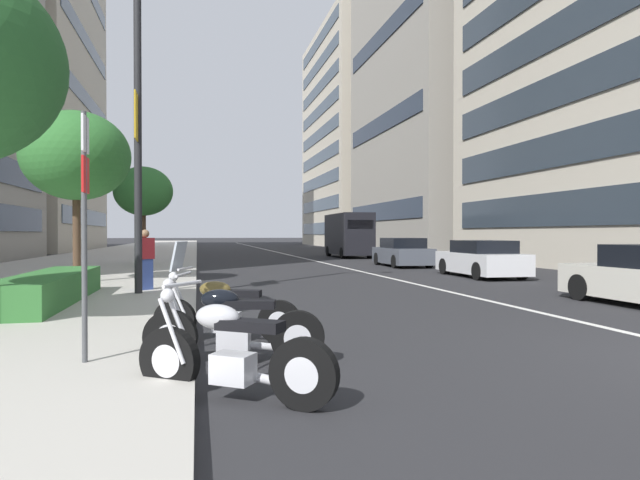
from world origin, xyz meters
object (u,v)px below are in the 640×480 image
at_px(motorcycle_second_in_row, 231,356).
at_px(street_lamp_with_banners, 150,79).
at_px(motorcycle_far_end_row, 224,312).
at_px(pedestrian_on_plaza, 145,260).
at_px(delivery_van_ahead, 348,234).
at_px(car_following_behind, 402,253).
at_px(motorcycle_mid_row, 232,329).
at_px(street_tree_by_lamp_post, 143,192).
at_px(parking_sign_by_curb, 85,206).
at_px(car_lead_in_lane, 481,259).
at_px(street_tree_near_plaza_corner, 76,156).

relative_size(motorcycle_second_in_row, street_lamp_with_banners, 0.20).
xyz_separation_m(motorcycle_far_end_row, pedestrian_on_plaza, (6.40, 1.67, 0.48)).
distance_m(motorcycle_far_end_row, delivery_van_ahead, 28.09).
xyz_separation_m(car_following_behind, pedestrian_on_plaza, (-9.90, 10.97, 0.27)).
height_order(motorcycle_second_in_row, pedestrian_on_plaza, pedestrian_on_plaza).
height_order(motorcycle_mid_row, motorcycle_far_end_row, motorcycle_far_end_row).
relative_size(motorcycle_second_in_row, pedestrian_on_plaza, 1.17).
bearing_deg(street_tree_by_lamp_post, motorcycle_mid_row, -171.65).
relative_size(car_following_behind, parking_sign_by_curb, 1.52).
distance_m(car_following_behind, parking_sign_by_curb, 20.90).
distance_m(car_lead_in_lane, car_following_behind, 6.55).
bearing_deg(street_tree_by_lamp_post, motorcycle_far_end_row, -171.13).
bearing_deg(street_tree_by_lamp_post, street_lamp_with_banners, -173.86).
distance_m(car_lead_in_lane, street_tree_near_plaza_corner, 13.97).
distance_m(motorcycle_mid_row, street_lamp_with_banners, 8.60).
bearing_deg(motorcycle_mid_row, motorcycle_far_end_row, -74.13).
relative_size(car_following_behind, street_tree_by_lamp_post, 0.94).
bearing_deg(parking_sign_by_curb, car_following_behind, -31.45).
height_order(motorcycle_far_end_row, street_tree_by_lamp_post, street_tree_by_lamp_post).
relative_size(motorcycle_mid_row, delivery_van_ahead, 0.37).
bearing_deg(pedestrian_on_plaza, motorcycle_far_end_row, -19.51).
relative_size(motorcycle_mid_row, pedestrian_on_plaza, 1.41).
distance_m(motorcycle_mid_row, pedestrian_on_plaza, 7.94).
distance_m(motorcycle_mid_row, street_tree_near_plaza_corner, 11.49).
xyz_separation_m(delivery_van_ahead, pedestrian_on_plaza, (-20.01, 11.17, -0.63)).
distance_m(street_tree_near_plaza_corner, pedestrian_on_plaza, 4.43).
bearing_deg(car_lead_in_lane, motorcycle_mid_row, 140.95).
bearing_deg(street_lamp_with_banners, pedestrian_on_plaza, 14.40).
bearing_deg(car_lead_in_lane, car_following_behind, 6.19).
bearing_deg(street_tree_near_plaza_corner, street_lamp_with_banners, -144.99).
xyz_separation_m(delivery_van_ahead, street_lamp_with_banners, (-20.83, 10.96, 3.77)).
xyz_separation_m(motorcycle_far_end_row, delivery_van_ahead, (26.41, -9.50, 1.11)).
height_order(parking_sign_by_curb, street_tree_near_plaza_corner, street_tree_near_plaza_corner).
relative_size(motorcycle_mid_row, motorcycle_far_end_row, 1.03).
bearing_deg(pedestrian_on_plaza, street_tree_by_lamp_post, 151.41).
height_order(car_lead_in_lane, street_tree_near_plaza_corner, street_tree_near_plaza_corner).
xyz_separation_m(street_lamp_with_banners, street_tree_near_plaza_corner, (3.36, 2.35, -1.46)).
distance_m(motorcycle_far_end_row, car_following_behind, 18.77).
height_order(car_lead_in_lane, street_lamp_with_banners, street_lamp_with_banners).
relative_size(parking_sign_by_curb, pedestrian_on_plaza, 1.81).
relative_size(car_following_behind, street_tree_near_plaza_corner, 0.84).
bearing_deg(car_following_behind, motorcycle_mid_row, 154.46).
bearing_deg(motorcycle_second_in_row, street_lamp_with_banners, -46.23).
distance_m(car_lead_in_lane, pedestrian_on_plaza, 11.92).
bearing_deg(street_tree_by_lamp_post, car_lead_in_lane, -122.34).
bearing_deg(delivery_van_ahead, street_tree_by_lamp_post, 126.42).
bearing_deg(street_lamp_with_banners, motorcycle_far_end_row, -165.36).
distance_m(motorcycle_mid_row, car_lead_in_lane, 14.76).
height_order(car_following_behind, street_tree_near_plaza_corner, street_tree_near_plaza_corner).
bearing_deg(motorcycle_mid_row, street_tree_by_lamp_post, -67.21).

